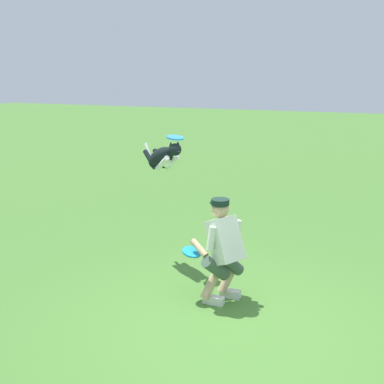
% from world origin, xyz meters
% --- Properties ---
extents(ground_plane, '(60.00, 60.00, 0.00)m').
position_xyz_m(ground_plane, '(0.00, 0.00, 0.00)').
color(ground_plane, '#45752F').
extents(person, '(0.71, 0.63, 1.29)m').
position_xyz_m(person, '(0.31, -0.67, 0.70)').
color(person, silver).
rests_on(person, ground_plane).
extents(dog, '(0.88, 0.66, 0.54)m').
position_xyz_m(dog, '(1.51, -1.54, 1.58)').
color(dog, black).
extents(frisbee_flying, '(0.26, 0.26, 0.07)m').
position_xyz_m(frisbee_flying, '(1.25, -1.40, 1.89)').
color(frisbee_flying, '#2C8EF1').
extents(frisbee_held, '(0.34, 0.34, 0.10)m').
position_xyz_m(frisbee_held, '(0.69, -0.61, 0.61)').
color(frisbee_held, '#1E98DD').
rests_on(frisbee_held, person).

